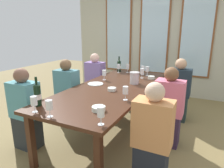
% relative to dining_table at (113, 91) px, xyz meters
% --- Properties ---
extents(ground_plane, '(12.00, 12.00, 0.00)m').
position_rel_dining_table_xyz_m(ground_plane, '(0.00, 0.00, -0.68)').
color(ground_plane, olive).
extents(back_wall_with_windows, '(4.27, 0.10, 2.90)m').
position_rel_dining_table_xyz_m(back_wall_with_windows, '(0.00, 2.35, 0.77)').
color(back_wall_with_windows, '#B6B39A').
rests_on(back_wall_with_windows, ground).
extents(dining_table, '(1.07, 2.60, 0.74)m').
position_rel_dining_table_xyz_m(dining_table, '(0.00, 0.00, 0.00)').
color(dining_table, '#3E2113').
rests_on(dining_table, ground).
extents(white_plate_0, '(0.25, 0.25, 0.01)m').
position_rel_dining_table_xyz_m(white_plate_0, '(-0.32, 0.03, 0.07)').
color(white_plate_0, white).
rests_on(white_plate_0, dining_table).
extents(metal_pitcher, '(0.16, 0.16, 0.19)m').
position_rel_dining_table_xyz_m(metal_pitcher, '(0.23, 0.32, 0.16)').
color(metal_pitcher, silver).
rests_on(metal_pitcher, dining_table).
extents(wine_bottle_0, '(0.08, 0.08, 0.34)m').
position_rel_dining_table_xyz_m(wine_bottle_0, '(-0.43, -1.06, 0.19)').
color(wine_bottle_0, black).
rests_on(wine_bottle_0, dining_table).
extents(wine_bottle_1, '(0.08, 0.08, 0.32)m').
position_rel_dining_table_xyz_m(wine_bottle_1, '(-0.37, 1.07, 0.18)').
color(wine_bottle_1, black).
rests_on(wine_bottle_1, dining_table).
extents(tasting_bowl_0, '(0.12, 0.12, 0.05)m').
position_rel_dining_table_xyz_m(tasting_bowl_0, '(0.08, -0.18, 0.08)').
color(tasting_bowl_0, white).
rests_on(tasting_bowl_0, dining_table).
extents(tasting_bowl_1, '(0.12, 0.12, 0.05)m').
position_rel_dining_table_xyz_m(tasting_bowl_1, '(0.39, 0.77, 0.08)').
color(tasting_bowl_1, white).
rests_on(tasting_bowl_1, dining_table).
extents(tasting_bowl_2, '(0.15, 0.15, 0.05)m').
position_rel_dining_table_xyz_m(tasting_bowl_2, '(0.27, -0.89, 0.09)').
color(tasting_bowl_2, white).
rests_on(tasting_bowl_2, dining_table).
extents(wine_glass_0, '(0.07, 0.07, 0.17)m').
position_rel_dining_table_xyz_m(wine_glass_0, '(-0.19, 1.08, 0.18)').
color(wine_glass_0, white).
rests_on(wine_glass_0, dining_table).
extents(wine_glass_1, '(0.07, 0.07, 0.17)m').
position_rel_dining_table_xyz_m(wine_glass_1, '(-0.32, 0.33, 0.18)').
color(wine_glass_1, white).
rests_on(wine_glass_1, dining_table).
extents(wine_glass_2, '(0.07, 0.07, 0.17)m').
position_rel_dining_table_xyz_m(wine_glass_2, '(-0.31, -1.22, 0.18)').
color(wine_glass_2, white).
rests_on(wine_glass_2, dining_table).
extents(wine_glass_3, '(0.07, 0.07, 0.17)m').
position_rel_dining_table_xyz_m(wine_glass_3, '(0.40, -0.45, 0.18)').
color(wine_glass_3, white).
rests_on(wine_glass_3, dining_table).
extents(wine_glass_4, '(0.07, 0.07, 0.17)m').
position_rel_dining_table_xyz_m(wine_glass_4, '(0.15, 1.02, 0.18)').
color(wine_glass_4, white).
rests_on(wine_glass_4, dining_table).
extents(wine_glass_5, '(0.07, 0.07, 0.17)m').
position_rel_dining_table_xyz_m(wine_glass_5, '(0.22, 0.74, 0.18)').
color(wine_glass_5, white).
rests_on(wine_glass_5, dining_table).
extents(wine_glass_6, '(0.07, 0.07, 0.17)m').
position_rel_dining_table_xyz_m(wine_glass_6, '(-0.09, -1.24, 0.18)').
color(wine_glass_6, white).
rests_on(wine_glass_6, dining_table).
extents(wine_glass_7, '(0.07, 0.07, 0.17)m').
position_rel_dining_table_xyz_m(wine_glass_7, '(0.25, 0.98, 0.18)').
color(wine_glass_7, white).
rests_on(wine_glass_7, dining_table).
extents(wine_glass_8, '(0.07, 0.07, 0.17)m').
position_rel_dining_table_xyz_m(wine_glass_8, '(0.45, -1.16, 0.18)').
color(wine_glass_8, white).
rests_on(wine_glass_8, dining_table).
extents(wine_glass_9, '(0.07, 0.07, 0.17)m').
position_rel_dining_table_xyz_m(wine_glass_9, '(-0.34, 0.99, 0.18)').
color(wine_glass_9, white).
rests_on(wine_glass_9, dining_table).
extents(seated_person_0, '(0.38, 0.24, 1.11)m').
position_rel_dining_table_xyz_m(seated_person_0, '(-0.85, -0.90, -0.15)').
color(seated_person_0, '#262B2D').
rests_on(seated_person_0, ground).
extents(seated_person_1, '(0.38, 0.24, 1.11)m').
position_rel_dining_table_xyz_m(seated_person_1, '(0.85, -0.84, -0.15)').
color(seated_person_1, '#21252E').
rests_on(seated_person_1, ground).
extents(seated_person_2, '(0.38, 0.24, 1.11)m').
position_rel_dining_table_xyz_m(seated_person_2, '(-0.85, -0.03, -0.15)').
color(seated_person_2, '#292335').
rests_on(seated_person_2, ground).
extents(seated_person_3, '(0.38, 0.24, 1.11)m').
position_rel_dining_table_xyz_m(seated_person_3, '(0.85, 0.02, -0.15)').
color(seated_person_3, '#35243C').
rests_on(seated_person_3, ground).
extents(seated_person_4, '(0.38, 0.24, 1.11)m').
position_rel_dining_table_xyz_m(seated_person_4, '(-0.85, 0.91, -0.15)').
color(seated_person_4, '#2E3937').
rests_on(seated_person_4, ground).
extents(seated_person_5, '(0.38, 0.24, 1.11)m').
position_rel_dining_table_xyz_m(seated_person_5, '(0.85, 0.91, -0.15)').
color(seated_person_5, '#223230').
rests_on(seated_person_5, ground).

